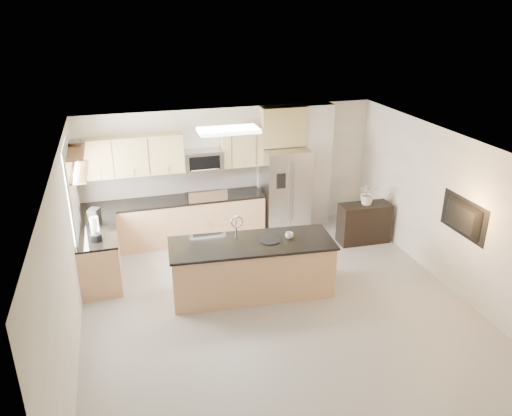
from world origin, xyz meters
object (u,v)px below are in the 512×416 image
object	(u,v)px
platter	(270,240)
flower_vase	(368,188)
microwave	(203,160)
coffee_maker	(95,218)
credenza	(364,223)
television	(459,218)
refrigerator	(285,190)
kettle	(99,230)
blender	(95,231)
bowl	(75,142)
range	(206,217)
cup	(289,235)
island	(252,267)

from	to	relation	value
platter	flower_vase	bearing A→B (deg)	27.45
microwave	coffee_maker	xyz separation A→B (m)	(-2.09, -0.97, -0.56)
credenza	television	bearing A→B (deg)	-74.96
refrigerator	kettle	distance (m)	3.89
credenza	blender	size ratio (longest dim) A/B	2.41
kettle	television	size ratio (longest dim) A/B	0.21
credenza	platter	size ratio (longest dim) A/B	2.96
coffee_maker	television	bearing A→B (deg)	-22.12
refrigerator	bowl	world-z (taller)	bowl
range	television	world-z (taller)	television
blender	kettle	bearing A→B (deg)	75.20
range	cup	distance (m)	2.51
range	bowl	distance (m)	3.04
platter	microwave	bearing A→B (deg)	104.88
range	flower_vase	size ratio (longest dim) A/B	1.71
kettle	bowl	distance (m)	1.50
blender	coffee_maker	bearing A→B (deg)	91.79
refrigerator	blender	world-z (taller)	refrigerator
microwave	credenza	world-z (taller)	microwave
credenza	flower_vase	world-z (taller)	flower_vase
flower_vase	range	bearing A→B (deg)	161.68
microwave	cup	bearing A→B (deg)	-67.93
island	flower_vase	bearing A→B (deg)	29.08
coffee_maker	flower_vase	size ratio (longest dim) A/B	0.46
blender	kettle	world-z (taller)	blender
blender	kettle	xyz separation A→B (m)	(0.05, 0.19, -0.08)
refrigerator	television	bearing A→B (deg)	-58.96
platter	bowl	bearing A→B (deg)	151.73
cup	coffee_maker	xyz separation A→B (m)	(-3.06, 1.42, 0.09)
platter	bowl	xyz separation A→B (m)	(-2.88, 1.55, 1.45)
range	platter	world-z (taller)	range
bowl	flower_vase	distance (m)	5.45
platter	television	world-z (taller)	television
kettle	television	xyz separation A→B (m)	(5.54, -1.83, 0.33)
bowl	cup	bearing A→B (deg)	-25.70
platter	kettle	size ratio (longest dim) A/B	1.50
refrigerator	coffee_maker	distance (m)	3.84
microwave	island	xyz separation A→B (m)	(0.34, -2.36, -1.17)
cup	television	distance (m)	2.71
refrigerator	television	world-z (taller)	refrigerator
platter	flower_vase	distance (m)	2.73
credenza	kettle	size ratio (longest dim) A/B	4.45
range	television	distance (m)	4.78
kettle	coffee_maker	bearing A→B (deg)	98.85
island	platter	world-z (taller)	island
bowl	television	xyz separation A→B (m)	(5.76, -2.41, -1.03)
island	flower_vase	distance (m)	3.05
flower_vase	television	size ratio (longest dim) A/B	0.62
island	television	size ratio (longest dim) A/B	2.55
microwave	coffee_maker	world-z (taller)	microwave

